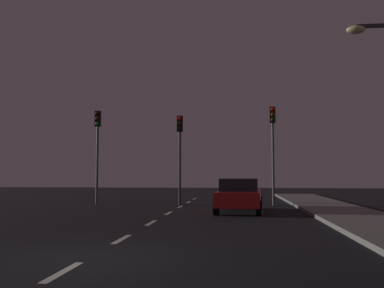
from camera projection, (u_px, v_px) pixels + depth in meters
The scene contains 13 objects.
ground_plane at pixel (154, 221), 15.53m from camera, with size 80.00×80.00×0.00m, color black.
sidewalk_curb_right at pixel (368, 221), 14.74m from camera, with size 3.00×40.00×0.15m, color gray.
lane_stripe_nearest at pixel (63, 272), 7.40m from camera, with size 0.16×1.60×0.01m, color silver.
lane_stripe_second at pixel (122, 239), 11.17m from camera, with size 0.16×1.60×0.01m, color silver.
lane_stripe_third at pixel (151, 223), 14.94m from camera, with size 0.16×1.60×0.01m, color silver.
lane_stripe_fourth at pixel (168, 213), 18.70m from camera, with size 0.16×1.60×0.01m, color silver.
lane_stripe_fifth at pixel (180, 207), 22.47m from camera, with size 0.16×1.60×0.01m, color silver.
lane_stripe_sixth at pixel (188, 202), 26.24m from camera, with size 0.16×1.60×0.01m, color silver.
lane_stripe_seventh at pixel (194, 199), 30.01m from camera, with size 0.16×1.60×0.01m, color silver.
traffic_signal_left at pixel (97, 139), 24.70m from camera, with size 0.32×0.38×5.38m.
traffic_signal_center at pixel (180, 142), 24.17m from camera, with size 0.32×0.38×5.03m.
traffic_signal_right at pixel (273, 137), 23.64m from camera, with size 0.32×0.38×5.46m.
car_stopped_ahead at pixel (240, 195), 19.33m from camera, with size 2.23×4.70×1.52m.
Camera 1 is at (3.02, -8.46, 1.68)m, focal length 40.00 mm.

